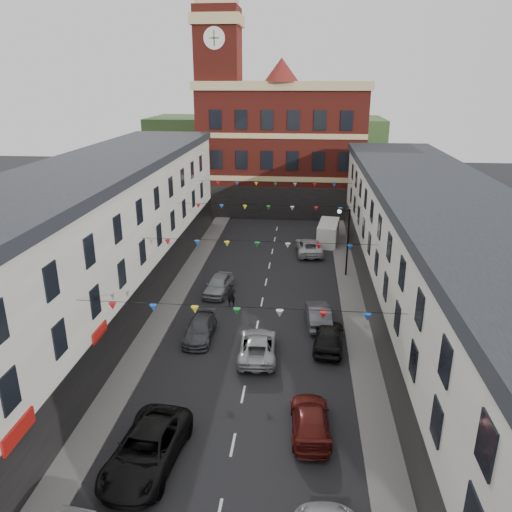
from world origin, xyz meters
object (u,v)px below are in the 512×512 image
(car_right_c, at_px, (310,420))
(car_right_f, at_px, (309,246))
(car_right_e, at_px, (318,315))
(white_van, at_px, (328,233))
(car_left_e, at_px, (219,285))
(car_left_d, at_px, (200,329))
(pedestrian, at_px, (231,295))
(car_left_c, at_px, (147,450))
(street_lamp, at_px, (345,233))
(moving_car, at_px, (258,346))
(car_right_d, at_px, (329,336))

(car_right_c, xyz_separation_m, car_right_f, (0.00, 26.45, 0.05))
(car_right_e, relative_size, white_van, 0.88)
(car_left_e, height_order, car_right_c, car_left_e)
(car_right_c, distance_m, white_van, 30.12)
(car_left_d, distance_m, car_left_e, 7.40)
(white_van, xyz_separation_m, pedestrian, (-7.83, -16.35, -0.19))
(car_left_c, relative_size, pedestrian, 3.20)
(white_van, height_order, pedestrian, white_van)
(street_lamp, bearing_deg, white_van, 95.80)
(street_lamp, relative_size, car_right_c, 1.30)
(moving_car, bearing_deg, car_right_e, -132.47)
(car_left_c, distance_m, car_left_e, 19.00)
(street_lamp, xyz_separation_m, car_left_c, (-10.15, -23.61, -3.09))
(car_left_d, relative_size, pedestrian, 2.40)
(car_left_e, xyz_separation_m, car_right_c, (7.20, -16.09, -0.06))
(car_left_c, relative_size, car_right_f, 1.12)
(moving_car, bearing_deg, car_right_f, -102.36)
(street_lamp, xyz_separation_m, car_right_d, (-1.75, -12.44, -3.12))
(car_left_e, xyz_separation_m, moving_car, (4.01, -9.30, -0.04))
(moving_car, distance_m, white_van, 23.84)
(car_right_f, distance_m, pedestrian, 14.02)
(car_right_e, xyz_separation_m, pedestrian, (-6.44, 2.26, 0.19))
(car_left_d, relative_size, moving_car, 0.88)
(car_left_d, relative_size, car_right_f, 0.84)
(street_lamp, bearing_deg, car_left_c, -113.26)
(moving_car, bearing_deg, car_left_c, 64.42)
(moving_car, relative_size, white_van, 1.00)
(car_right_c, height_order, car_right_f, car_right_f)
(car_left_c, relative_size, car_left_e, 1.37)
(street_lamp, distance_m, pedestrian, 11.61)
(car_left_c, distance_m, car_right_f, 30.24)
(street_lamp, height_order, car_right_f, street_lamp)
(car_left_c, distance_m, car_right_d, 13.98)
(street_lamp, relative_size, car_right_e, 1.37)
(car_left_c, bearing_deg, pedestrian, 90.80)
(car_right_c, xyz_separation_m, moving_car, (-3.19, 6.79, 0.02))
(street_lamp, height_order, car_right_e, street_lamp)
(car_right_e, distance_m, pedestrian, 6.83)
(car_left_c, xyz_separation_m, car_left_d, (0.00, 11.60, -0.18))
(street_lamp, distance_m, car_right_d, 12.94)
(car_right_d, xyz_separation_m, pedestrian, (-7.03, 5.45, 0.13))
(car_right_c, bearing_deg, car_right_f, -92.78)
(white_van, bearing_deg, car_left_e, -116.03)
(car_left_e, distance_m, car_right_d, 11.49)
(car_left_e, height_order, car_right_e, car_left_e)
(car_left_c, height_order, car_right_e, car_left_c)
(car_right_f, xyz_separation_m, pedestrian, (-5.83, -12.75, 0.19))
(car_right_d, distance_m, moving_car, 4.64)
(car_left_d, relative_size, car_left_e, 1.02)
(street_lamp, bearing_deg, car_left_d, -130.21)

